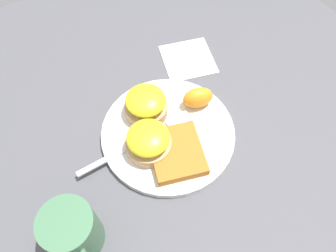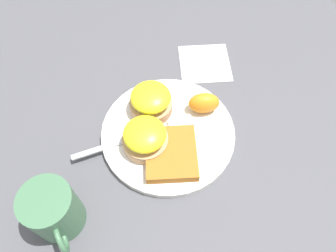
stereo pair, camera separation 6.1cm
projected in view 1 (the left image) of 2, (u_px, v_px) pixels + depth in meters
The scene contains 9 objects.
ground_plane at pixel (168, 135), 0.64m from camera, with size 1.10×1.10×0.00m, color #4C4C51.
plate at pixel (168, 133), 0.63m from camera, with size 0.26×0.26×0.01m, color silver.
sandwich_benedict_left at pixel (146, 104), 0.62m from camera, with size 0.08×0.08×0.06m.
sandwich_benedict_right at pixel (148, 141), 0.58m from camera, with size 0.08×0.08×0.06m.
hashbrown_patty at pixel (177, 153), 0.59m from camera, with size 0.10×0.09×0.02m, color #B16722.
orange_wedge at pixel (198, 98), 0.64m from camera, with size 0.06×0.04×0.04m, color orange.
fork at pixel (144, 139), 0.61m from camera, with size 0.04×0.24×0.00m.
cup at pixel (73, 232), 0.49m from camera, with size 0.11×0.08×0.10m.
napkin at pixel (188, 59), 0.74m from camera, with size 0.11×0.11×0.00m, color white.
Camera 1 is at (0.25, -0.19, 0.55)m, focal length 35.00 mm.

